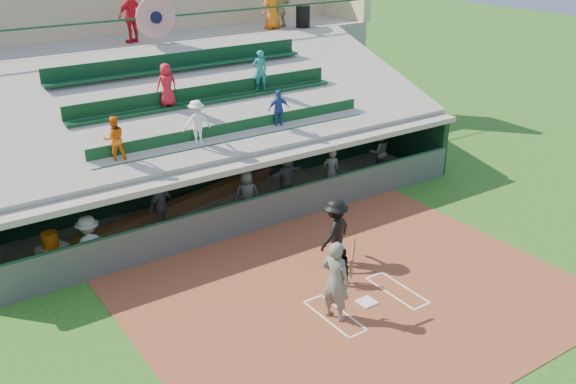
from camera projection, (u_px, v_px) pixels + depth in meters
ground at (367, 303)px, 16.10m from camera, size 100.00×100.00×0.00m
dirt_slab at (354, 294)px, 16.47m from camera, size 11.00×9.00×0.02m
home_plate at (367, 302)px, 16.08m from camera, size 0.43×0.43×0.03m
batters_box_chalk at (367, 302)px, 16.09m from camera, size 2.65×1.85×0.01m
dugout_floor at (233, 209)px, 21.22m from camera, size 16.00×3.50×0.04m
concourse_slab at (147, 98)px, 25.44m from camera, size 20.00×3.00×4.60m
grandstand at (179, 117)px, 23.18m from camera, size 20.40×10.40×7.80m
batter_at_plate at (336, 281)px, 15.09m from camera, size 0.99×0.87×2.05m
catcher at (341, 266)px, 16.70m from camera, size 0.59×0.51×1.05m
home_umpire at (335, 232)px, 17.58m from camera, size 1.41×1.12×1.91m
dugout_bench at (216, 191)px, 22.03m from camera, size 13.55×3.92×0.42m
white_table at (54, 256)px, 17.61m from camera, size 0.86×0.75×0.63m
water_cooler at (50, 240)px, 17.31m from camera, size 0.44×0.44×0.44m
dugout_player_a at (90, 246)px, 17.00m from camera, size 1.12×0.65×1.71m
dugout_player_b at (161, 206)px, 19.40m from camera, size 1.07×0.76×1.68m
dugout_player_c at (247, 195)px, 20.30m from camera, size 0.90×0.76×1.57m
dugout_player_d at (286, 176)px, 21.56m from camera, size 1.64×0.68×1.72m
dugout_player_e at (331, 171)px, 22.08m from camera, size 0.69×0.56×1.63m
dugout_player_f at (379, 152)px, 23.83m from camera, size 0.95×0.82×1.67m
trash_bin at (303, 17)px, 27.02m from camera, size 0.59×0.59×0.89m
concourse_staff_a at (131, 16)px, 23.50m from camera, size 1.23×0.82×1.95m
concourse_staff_b at (272, 6)px, 26.45m from camera, size 1.03×0.79×1.88m
concourse_staff_c at (279, 5)px, 26.77m from camera, size 1.80×1.00×1.85m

